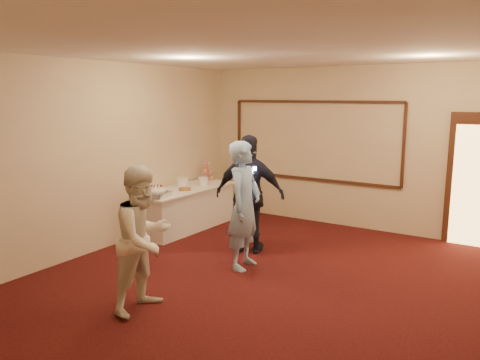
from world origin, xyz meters
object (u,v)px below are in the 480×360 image
at_px(buffet_table, 186,208).
at_px(tart, 185,189).
at_px(plate_stack_a, 182,182).
at_px(man, 244,205).
at_px(plate_stack_b, 203,181).
at_px(pavlova_tray, 157,192).
at_px(cupcake_stand, 208,172).
at_px(woman, 144,239).
at_px(guest, 250,194).

height_order(buffet_table, tart, tart).
relative_size(plate_stack_a, man, 0.11).
xyz_separation_m(buffet_table, plate_stack_b, (0.13, 0.38, 0.46)).
bearing_deg(plate_stack_b, buffet_table, -109.41).
distance_m(buffet_table, tart, 0.48).
xyz_separation_m(buffet_table, tart, (0.15, -0.20, 0.41)).
relative_size(pavlova_tray, plate_stack_a, 2.64).
bearing_deg(cupcake_stand, woman, -63.91).
distance_m(tart, woman, 3.12).
distance_m(buffet_table, woman, 3.40).
relative_size(pavlova_tray, tart, 2.14).
relative_size(buffet_table, plate_stack_b, 11.00).
xyz_separation_m(plate_stack_b, woman, (1.58, -3.28, -0.01)).
bearing_deg(guest, woman, 73.80).
xyz_separation_m(cupcake_stand, woman, (1.88, -3.84, -0.08)).
height_order(tart, woman, woman).
distance_m(man, woman, 1.77).
relative_size(buffet_table, pavlova_tray, 3.96).
xyz_separation_m(pavlova_tray, guest, (1.63, 0.34, 0.08)).
xyz_separation_m(plate_stack_a, tart, (0.26, -0.26, -0.06)).
distance_m(buffet_table, cupcake_stand, 1.09).
distance_m(pavlova_tray, plate_stack_a, 0.93).
xyz_separation_m(cupcake_stand, man, (2.15, -2.09, -0.00)).
bearing_deg(plate_stack_b, pavlova_tray, -92.65).
distance_m(plate_stack_a, guest, 1.91).
bearing_deg(plate_stack_a, plate_stack_b, 52.73).
relative_size(cupcake_stand, guest, 0.23).
distance_m(plate_stack_a, plate_stack_b, 0.41).
relative_size(pavlova_tray, cupcake_stand, 1.28).
distance_m(cupcake_stand, plate_stack_b, 0.64).
bearing_deg(plate_stack_a, guest, -17.56).
distance_m(woman, guest, 2.38).
height_order(plate_stack_b, tart, plate_stack_b).
bearing_deg(pavlova_tray, plate_stack_a, 101.72).
height_order(man, woman, man).
relative_size(plate_stack_b, tart, 0.77).
height_order(pavlova_tray, woman, woman).
xyz_separation_m(buffet_table, woman, (1.71, -2.90, 0.46)).
distance_m(pavlova_tray, tart, 0.67).
relative_size(pavlova_tray, guest, 0.29).
bearing_deg(buffet_table, guest, -17.00).
xyz_separation_m(buffet_table, man, (1.99, -1.15, 0.53)).
distance_m(plate_stack_b, woman, 3.64).
bearing_deg(pavlova_tray, plate_stack_b, 87.35).
height_order(plate_stack_b, guest, guest).
height_order(buffet_table, cupcake_stand, cupcake_stand).
bearing_deg(guest, cupcake_stand, -54.39).
relative_size(cupcake_stand, plate_stack_b, 2.17).
bearing_deg(man, plate_stack_b, 43.97).
relative_size(plate_stack_a, plate_stack_b, 1.05).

